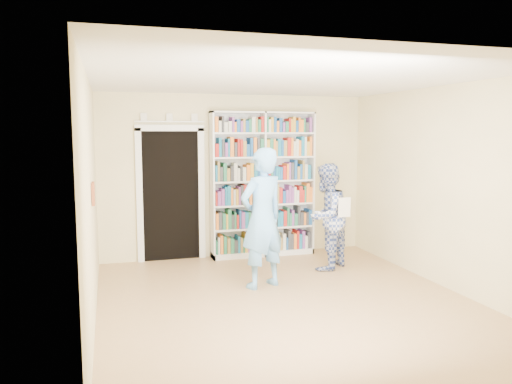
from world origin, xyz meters
TOP-DOWN VIEW (x-y plane):
  - floor at (0.00, 0.00)m, footprint 5.00×5.00m
  - ceiling at (0.00, 0.00)m, footprint 5.00×5.00m
  - wall_back at (0.00, 2.50)m, footprint 4.50×0.00m
  - wall_left at (-2.25, 0.00)m, footprint 0.00×5.00m
  - wall_right at (2.25, 0.00)m, footprint 0.00×5.00m
  - bookshelf at (0.42, 2.34)m, footprint 1.76×0.33m
  - doorway at (-1.10, 2.48)m, footprint 1.10×0.08m
  - wall_art at (-2.23, 0.20)m, footprint 0.03×0.25m
  - man_blue at (-0.11, 0.66)m, footprint 0.80×0.67m
  - man_plaid at (1.09, 1.25)m, footprint 1.00×0.97m
  - paper_sheet at (1.26, 0.99)m, footprint 0.21×0.03m

SIDE VIEW (x-z plane):
  - floor at x=0.00m, z-range 0.00..0.00m
  - man_plaid at x=1.09m, z-range 0.00..1.62m
  - man_blue at x=-0.11m, z-range 0.00..1.88m
  - paper_sheet at x=1.26m, z-range 0.84..1.13m
  - doorway at x=-1.10m, z-range -0.04..2.39m
  - bookshelf at x=0.42m, z-range 0.01..2.43m
  - wall_back at x=0.00m, z-range -0.90..3.60m
  - wall_left at x=-2.25m, z-range -1.15..3.85m
  - wall_right at x=2.25m, z-range -1.15..3.85m
  - wall_art at x=-2.23m, z-range 1.27..1.52m
  - ceiling at x=0.00m, z-range 2.70..2.70m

